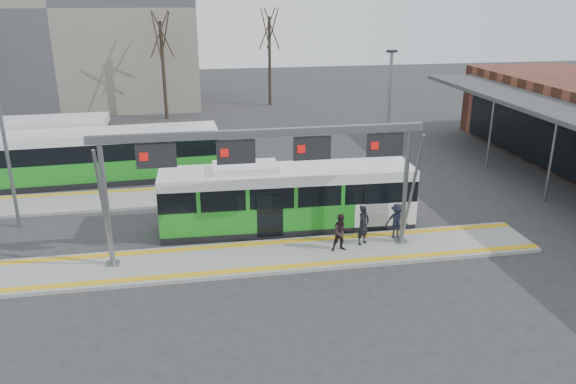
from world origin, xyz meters
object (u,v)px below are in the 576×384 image
Objects in this scene: gantry at (266,156)px; passenger_a at (363,225)px; passenger_c at (397,221)px; hero_bus at (287,198)px; passenger_b at (341,233)px.

gantry is 7.48× the size of passenger_a.
passenger_a reaches higher than passenger_c.
passenger_b is (1.73, -3.08, -0.49)m from hero_bus.
hero_bus reaches higher than passenger_c.
passenger_b is at bearing -6.20° from gantry.
gantry is at bearing -168.24° from passenger_c.
passenger_b is at bearing -156.46° from passenger_c.
passenger_c is (4.43, -2.28, -0.50)m from hero_bus.
gantry is 6.68m from passenger_c.
passenger_a is at bearing -41.04° from hero_bus.
passenger_a is at bearing 1.65° from gantry.
gantry reaches higher than passenger_b.
gantry is 4.18m from hero_bus.
passenger_a is (2.81, -2.63, -0.42)m from hero_bus.
hero_bus is at bearing 64.24° from gantry.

